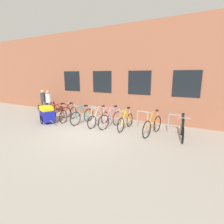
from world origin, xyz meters
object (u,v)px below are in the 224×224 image
(bicycle_teal, at_px, (82,116))
(wooden_bench, at_px, (46,106))
(person_browsing, at_px, (49,101))
(bicycle_orange, at_px, (152,125))
(bicycle_pink, at_px, (111,119))
(person_by_bench, at_px, (43,100))
(backpack, at_px, (44,114))
(bicycle_silver, at_px, (99,119))
(bike_trailer, at_px, (47,114))
(bicycle_yellow, at_px, (126,121))
(bicycle_maroon, at_px, (69,114))
(bicycle_red, at_px, (59,113))
(bicycle_black, at_px, (182,130))

(bicycle_teal, relative_size, wooden_bench, 0.99)
(bicycle_teal, height_order, person_browsing, person_browsing)
(bicycle_orange, distance_m, bicycle_teal, 3.83)
(bicycle_pink, height_order, person_by_bench, person_by_bench)
(person_by_bench, xyz_separation_m, backpack, (0.95, -0.80, -0.69))
(backpack, bearing_deg, bicycle_orange, 2.58)
(bicycle_silver, relative_size, bike_trailer, 1.21)
(bicycle_yellow, bearing_deg, bicycle_maroon, -178.11)
(bicycle_yellow, xyz_separation_m, backpack, (-5.40, -0.21, -0.16))
(bicycle_yellow, distance_m, wooden_bench, 6.95)
(bicycle_orange, height_order, backpack, bicycle_orange)
(bicycle_yellow, height_order, bicycle_teal, bicycle_teal)
(wooden_bench, distance_m, person_browsing, 1.65)
(bicycle_silver, xyz_separation_m, person_by_bench, (-4.91, 0.73, 0.54))
(bicycle_yellow, xyz_separation_m, bicycle_pink, (-0.77, -0.08, 0.02))
(bicycle_teal, bearing_deg, bicycle_orange, 0.70)
(bicycle_yellow, distance_m, person_by_bench, 6.40)
(person_by_bench, distance_m, person_browsing, 0.83)
(bicycle_red, bearing_deg, bicycle_yellow, 2.54)
(bicycle_orange, bearing_deg, bicycle_silver, -179.70)
(bicycle_yellow, bearing_deg, backpack, -177.79)
(bicycle_yellow, bearing_deg, bicycle_pink, -173.97)
(bicycle_maroon, bearing_deg, bicycle_teal, -3.31)
(bicycle_orange, bearing_deg, bike_trailer, -171.02)
(bicycle_black, relative_size, person_by_bench, 1.07)
(bicycle_maroon, height_order, wooden_bench, bicycle_maroon)
(bicycle_red, bearing_deg, bike_trailer, -90.40)
(bicycle_maroon, distance_m, bicycle_silver, 2.06)
(bicycle_orange, bearing_deg, bicycle_pink, 178.74)
(bicycle_pink, relative_size, bicycle_maroon, 1.01)
(bicycle_yellow, relative_size, bicycle_teal, 0.97)
(bicycle_yellow, relative_size, bicycle_silver, 0.97)
(bicycle_pink, xyz_separation_m, person_browsing, (-4.79, 0.43, 0.52))
(bicycle_black, height_order, bicycle_pink, bicycle_pink)
(wooden_bench, height_order, backpack, wooden_bench)
(person_browsing, bearing_deg, bicycle_yellow, -3.62)
(bicycle_teal, distance_m, wooden_bench, 4.58)
(bicycle_orange, xyz_separation_m, bicycle_red, (-5.55, -0.06, -0.04))
(bicycle_teal, xyz_separation_m, person_browsing, (-3.08, 0.53, 0.53))
(bicycle_orange, relative_size, bicycle_maroon, 1.04)
(bicycle_teal, relative_size, backpack, 3.99)
(bike_trailer, bearing_deg, bicycle_red, 89.60)
(bicycle_yellow, distance_m, bicycle_teal, 2.48)
(person_browsing, xyz_separation_m, backpack, (0.16, -0.56, -0.71))
(wooden_bench, bearing_deg, bicycle_teal, -17.48)
(person_by_bench, bearing_deg, bicycle_maroon, -13.87)
(bicycle_silver, distance_m, bicycle_teal, 1.04)
(bicycle_yellow, xyz_separation_m, bicycle_red, (-4.20, -0.19, -0.01))
(bicycle_black, xyz_separation_m, bike_trailer, (-6.78, -0.97, 0.10))
(bicycle_maroon, xyz_separation_m, bicycle_teal, (1.02, -0.06, 0.01))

